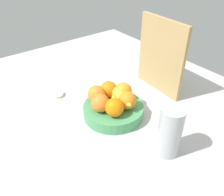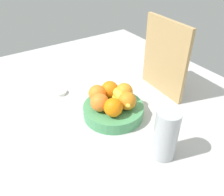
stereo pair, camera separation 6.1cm
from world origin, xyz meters
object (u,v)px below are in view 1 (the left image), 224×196
object	(u,v)px
orange_back_left	(123,91)
thermos_tumbler	(170,132)
fruit_bowl	(112,110)
banana_bunch	(118,98)
orange_front_right	(114,107)
orange_front_left	(100,103)
orange_center	(127,100)
jar_lid	(57,94)
orange_back_right	(109,90)
cutting_board	(161,56)
orange_top_stack	(97,94)

from	to	relation	value
orange_back_left	thermos_tumbler	distance (cm)	30.91
fruit_bowl	banana_bunch	distance (cm)	6.43
orange_front_right	banana_bunch	distance (cm)	8.24
orange_front_left	orange_center	size ratio (longest dim) A/B	1.00
fruit_bowl	banana_bunch	bearing A→B (deg)	84.69
fruit_bowl	jar_lid	world-z (taller)	fruit_bowl
orange_front_right	banana_bunch	xyz separation A→B (cm)	(-5.38, 6.19, -0.78)
orange_front_left	orange_front_right	bearing A→B (deg)	25.16
fruit_bowl	orange_back_right	world-z (taller)	orange_back_right
orange_center	orange_back_right	world-z (taller)	same
orange_back_right	banana_bunch	size ratio (longest dim) A/B	0.42
orange_front_right	orange_center	distance (cm)	7.32
orange_back_left	cutting_board	world-z (taller)	cutting_board
fruit_bowl	orange_center	distance (cm)	9.20
orange_back_right	orange_top_stack	xyz separation A→B (cm)	(-0.24, -6.32, 0.00)
orange_back_right	thermos_tumbler	distance (cm)	35.48
banana_bunch	cutting_board	world-z (taller)	cutting_board
orange_front_left	jar_lid	size ratio (longest dim) A/B	1.27
orange_center	banana_bunch	distance (cm)	5.00
orange_top_stack	thermos_tumbler	size ratio (longest dim) A/B	0.40
orange_front_left	orange_back_left	world-z (taller)	same
banana_bunch	jar_lid	size ratio (longest dim) A/B	3.02
fruit_bowl	jar_lid	xyz separation A→B (cm)	(-28.44, -12.30, -1.86)
cutting_board	jar_lid	distance (cm)	53.68
orange_front_right	orange_top_stack	xyz separation A→B (cm)	(-12.11, -0.31, 0.00)
thermos_tumbler	jar_lid	world-z (taller)	thermos_tumbler
orange_front_right	thermos_tumbler	bearing A→B (deg)	14.13
orange_center	cutting_board	world-z (taller)	cutting_board
orange_front_right	orange_top_stack	bearing A→B (deg)	-178.53
fruit_bowl	thermos_tumbler	xyz separation A→B (cm)	(29.27, 2.82, 7.21)
fruit_bowl	cutting_board	distance (cm)	35.48
cutting_board	jar_lid	size ratio (longest dim) A/B	5.88
cutting_board	orange_center	bearing A→B (deg)	-70.82
thermos_tumbler	orange_front_left	bearing A→B (deg)	-163.54
orange_center	thermos_tumbler	xyz separation A→B (cm)	(24.17, -1.35, 0.79)
fruit_bowl	orange_front_left	distance (cm)	8.73
orange_top_stack	jar_lid	bearing A→B (deg)	-158.03
orange_back_left	fruit_bowl	bearing A→B (deg)	-79.76
orange_top_stack	jar_lid	xyz separation A→B (cm)	(-21.99, -8.87, -8.28)
orange_center	orange_back_right	xyz separation A→B (cm)	(-11.30, -1.29, 0.00)
orange_back_left	orange_back_right	distance (cm)	6.56
cutting_board	orange_front_right	bearing A→B (deg)	-73.28
banana_bunch	thermos_tumbler	world-z (taller)	thermos_tumbler
orange_back_left	orange_back_right	world-z (taller)	same
orange_back_right	orange_front_left	bearing A→B (deg)	-55.95
fruit_bowl	orange_front_right	bearing A→B (deg)	-28.83
fruit_bowl	banana_bunch	size ratio (longest dim) A/B	1.42
fruit_bowl	jar_lid	size ratio (longest dim) A/B	4.29
orange_front_left	orange_front_right	distance (cm)	6.55
banana_bunch	thermos_tumbler	bearing A→B (deg)	-0.49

